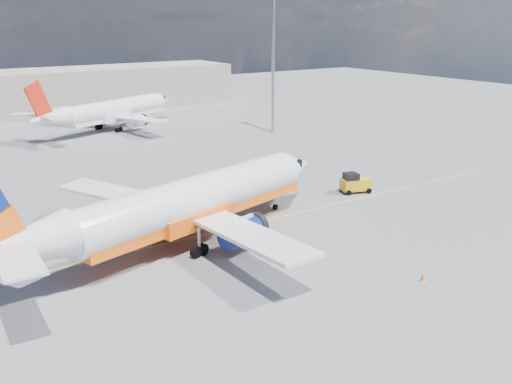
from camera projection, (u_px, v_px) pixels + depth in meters
ground at (252, 239)px, 46.90m from camera, size 240.00×240.00×0.00m
taxi_line at (232, 228)px, 49.28m from camera, size 70.00×0.15×0.01m
terminal_main at (54, 91)px, 107.79m from camera, size 70.00×14.00×8.00m
main_jet at (185, 204)px, 44.72m from camera, size 34.35×26.21×10.38m
second_jet at (111, 111)px, 91.13m from camera, size 29.67×22.31×9.17m
gse_tug at (355, 183)px, 59.04m from camera, size 3.31×2.61×2.11m
traffic_cone at (423, 277)px, 39.40m from camera, size 0.42×0.42×0.59m
floodlight_mast at (273, 47)px, 86.30m from camera, size 1.59×1.59×21.79m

